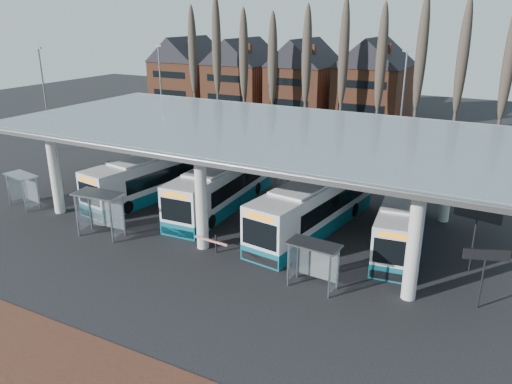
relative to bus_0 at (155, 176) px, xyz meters
The scene contains 17 objects.
ground 11.88m from the bus_0, 45.69° to the right, with size 140.00×140.00×0.00m, color black.
station_canopy 9.23m from the bus_0, ahead, with size 32.00×16.00×6.34m.
poplar_row 26.90m from the bus_0, 71.47° to the left, with size 45.10×1.10×14.50m.
townhouse_row 36.62m from the bus_0, 101.94° to the left, with size 36.80×10.30×12.25m.
lamp_post_a 17.14m from the bus_0, 125.76° to the left, with size 0.80×0.16×10.17m.
lamp_post_b 22.93m from the bus_0, 50.98° to the left, with size 0.80×0.16×10.17m.
lamp_post_d 19.00m from the bus_0, 162.61° to the left, with size 0.80×0.16×10.17m.
bus_0 is the anchor object (origin of this frame).
bus_1 5.76m from the bus_0, ahead, with size 3.18×11.91×3.28m.
bus_2 13.04m from the bus_0, ahead, with size 4.17×12.36×3.37m.
bus_3 18.48m from the bus_0, ahead, with size 3.66×11.25×3.07m.
shelter_0 9.27m from the bus_0, 138.01° to the right, with size 2.77×1.73×2.40m.
shelter_1 7.54m from the bus_0, 77.13° to the right, with size 3.17×1.79×2.82m.
shelter_2 17.23m from the bus_0, 24.21° to the right, with size 2.71×1.49×2.44m.
info_sign_0 23.94m from the bus_0, 12.71° to the right, with size 1.96×0.79×3.04m.
info_sign_1 22.67m from the bus_0, ahead, with size 2.39×0.69×3.60m.
barrier 11.39m from the bus_0, 35.21° to the right, with size 2.26×0.69×1.13m.
Camera 1 is at (15.38, -19.79, 13.10)m, focal length 35.00 mm.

